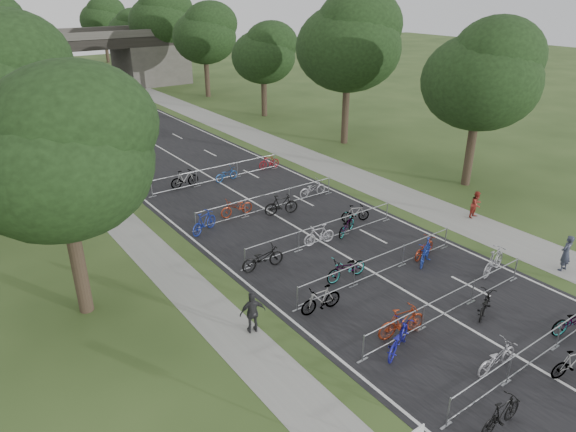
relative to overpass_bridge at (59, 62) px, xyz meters
The scene contains 45 objects.
road 15.41m from the overpass_bridge, 90.00° to the right, with size 11.00×140.00×0.01m, color black.
sidewalk_right 17.36m from the overpass_bridge, 61.93° to the right, with size 3.00×140.00×0.01m, color gray.
sidewalk_left 17.14m from the overpass_bridge, 116.57° to the right, with size 2.00×140.00×0.01m, color gray.
lane_markings 15.41m from the overpass_bridge, 90.00° to the right, with size 0.12×140.00×0.00m, color silver.
overpass_bridge is the anchor object (origin of this frame).
tree_left_0 50.47m from the overpass_bridge, 103.07° to the right, with size 6.72×6.72×10.25m.
tree_right_0 50.91m from the overpass_bridge, 75.05° to the right, with size 7.17×7.17×10.93m.
tree_right_1 39.56m from the overpass_bridge, 70.53° to the right, with size 8.18×8.18×12.47m.
tree_right_2 28.39m from the overpass_bridge, 62.40° to the right, with size 6.16×6.16×9.39m.
tree_right_3 18.82m from the overpass_bridge, 44.93° to the right, with size 7.17×7.17×10.93m.
tree_right_4 13.86m from the overpass_bridge, ahead, with size 8.18×8.18×12.47m.
tree_right_5 17.23m from the overpass_bridge, 39.82° to the left, with size 6.16×6.16×9.39m.
tree_right_6 26.62m from the overpass_bridge, 60.25° to the left, with size 7.17×7.17×10.93m.
barrier_row_1 61.47m from the overpass_bridge, 90.00° to the right, with size 9.70×0.08×1.10m.
barrier_row_2 57.88m from the overpass_bridge, 90.00° to the right, with size 9.70×0.08×1.10m.
barrier_row_3 54.08m from the overpass_bridge, 90.00° to the right, with size 9.70×0.08×1.10m.
barrier_row_4 50.09m from the overpass_bridge, 90.00° to the right, with size 9.70×0.08×1.10m.
barrier_row_5 45.10m from the overpass_bridge, 90.00° to the right, with size 9.70×0.08×1.10m.
barrier_row_6 39.11m from the overpass_bridge, 90.00° to the right, with size 9.70×0.08×1.10m.
bike_4 62.53m from the overpass_bridge, 93.13° to the right, with size 0.52×1.84×1.11m, color black.
bike_5 60.86m from the overpass_bridge, 91.18° to the right, with size 0.68×1.95×1.02m, color #A8A6AE.
bike_6 62.51m from the overpass_bridge, 89.48° to the right, with size 0.50×1.78×1.07m, color #919498.
bike_7 61.42m from the overpass_bridge, 87.23° to the right, with size 0.76×2.17×1.14m, color #919498.
bike_8 58.30m from the overpass_bridge, 93.18° to the right, with size 0.72×2.06×1.08m, color #1A1A93.
bike_9 57.72m from the overpass_bridge, 92.45° to the right, with size 0.59×2.07×1.25m, color maroon.
bike_10 58.68m from the overpass_bridge, 88.79° to the right, with size 0.62×1.77×0.93m, color black.
bike_11 57.14m from the overpass_bridge, 85.68° to the right, with size 0.59×2.10×1.26m, color gray.
bike_12 54.84m from the overpass_bridge, 94.08° to the right, with size 0.53×1.87×1.12m, color #919498.
bike_13 53.48m from the overpass_bridge, 91.52° to the right, with size 0.74×2.13×1.12m, color #919498.
bike_14 54.60m from the overpass_bridge, 87.30° to the right, with size 0.56×1.98×1.19m, color navy.
bike_15 54.17m from the overpass_bridge, 86.81° to the right, with size 0.62×1.79×0.94m, color maroon.
bike_16 50.65m from the overpass_bridge, 94.43° to the right, with size 0.74×2.11×1.11m, color black.
bike_17 50.12m from the overpass_bridge, 90.30° to the right, with size 0.50×1.76×1.06m, color #B1B0B9.
bike_18 50.07m from the overpass_bridge, 88.10° to the right, with size 0.66×1.90×1.00m, color #919498.
bike_19 49.25m from the overpass_bridge, 86.38° to the right, with size 0.46×1.63×0.98m, color #919498.
bike_20 45.69m from the overpass_bridge, 95.41° to the right, with size 0.55×1.95×1.17m, color navy.
bike_21 44.70m from the overpass_bridge, 92.33° to the right, with size 0.69×1.99×1.05m, color maroon.
bike_22 45.98m from the overpass_bridge, 89.58° to the right, with size 0.56×1.99×1.20m, color black.
bike_23 44.99m from the overpass_bridge, 85.55° to the right, with size 0.68×1.94×1.02m, color #9B9BA2.
bike_25 38.88m from the overpass_bridge, 93.31° to the right, with size 0.55×1.94×1.16m, color #919498.
bike_26 39.33m from the overpass_bridge, 89.19° to the right, with size 0.61×1.74×0.92m, color #1A4790.
bike_27 39.14m from the overpass_bridge, 83.71° to the right, with size 0.47×1.65×0.99m, color maroon.
pedestrian_a 59.11m from the overpass_bridge, 82.99° to the right, with size 0.64×0.42×1.75m, color #2B2F41.
pedestrian_b 53.45m from the overpass_bridge, 80.32° to the right, with size 0.75×0.59×1.55m, color maroon.
pedestrian_c 54.64m from the overpass_bridge, 97.16° to the right, with size 1.00×0.42×1.70m, color #2B2B2E.
Camera 1 is at (-15.08, -2.83, 12.01)m, focal length 32.00 mm.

